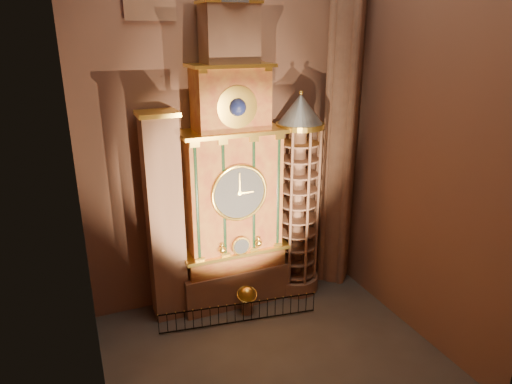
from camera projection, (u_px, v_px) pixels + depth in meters
name	position (u px, v px, depth m)	size (l,w,h in m)	color
floor	(273.00, 355.00, 20.08)	(14.00, 14.00, 0.00)	#383330
wall_back	(223.00, 87.00, 21.63)	(22.00, 22.00, 0.00)	brown
wall_left	(69.00, 118.00, 13.86)	(22.00, 22.00, 0.00)	brown
wall_right	(429.00, 94.00, 18.96)	(22.00, 22.00, 0.00)	brown
astronomical_clock	(232.00, 179.00, 22.17)	(5.60, 2.41, 16.70)	#8C634C
portrait_tower	(165.00, 219.00, 21.45)	(1.80, 1.60, 10.20)	#8C634C
stair_turret	(298.00, 199.00, 23.69)	(2.50, 2.50, 10.80)	#8C634C
gothic_pier	(344.00, 83.00, 22.98)	(2.04, 2.04, 22.00)	#8C634C
celestial_globe	(247.00, 297.00, 22.83)	(1.20, 1.15, 1.50)	#8C634C
iron_railing	(239.00, 313.00, 22.12)	(7.62, 1.17, 1.04)	black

